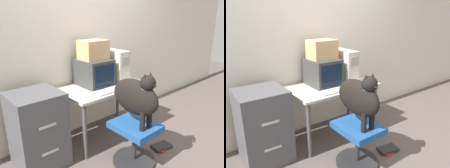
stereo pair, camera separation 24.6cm
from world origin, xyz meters
The scene contains 12 objects.
ground_plane centered at (0.00, 0.00, 0.00)m, with size 12.00×12.00×0.00m, color #564C47.
wall_back centered at (0.00, 0.74, 1.30)m, with size 8.00×0.05×2.60m.
desk centered at (0.00, 0.34, 0.62)m, with size 1.15×0.67×0.72m.
crt_monitor centered at (-0.08, 0.43, 0.89)m, with size 0.37×0.45×0.35m.
pc_tower centered at (0.25, 0.41, 0.93)m, with size 0.19×0.45×0.43m.
keyboard centered at (-0.10, 0.10, 0.73)m, with size 0.42×0.15×0.03m.
computer_mouse centered at (0.18, 0.08, 0.73)m, with size 0.07×0.05×0.03m.
office_chair centered at (-0.15, -0.36, 0.28)m, with size 0.48×0.49×0.49m.
dog centered at (-0.15, -0.36, 0.80)m, with size 0.20×0.59×0.60m.
filing_cabinet centered at (-0.94, 0.32, 0.42)m, with size 0.51×0.52×0.85m.
cardboard_box centered at (-0.08, 0.44, 1.18)m, with size 0.33×0.26×0.24m.
book_stack_floor centered at (0.31, -0.41, 0.02)m, with size 0.27×0.20×0.04m.
Camera 2 is at (-1.56, -1.92, 1.62)m, focal length 35.00 mm.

